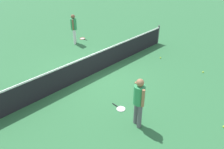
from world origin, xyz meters
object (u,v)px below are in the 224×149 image
(tennis_racket_far_player, at_px, (83,39))
(tennis_ball_by_net, at_px, (203,72))
(player_far_side, at_px, (74,27))
(tennis_racket_near_player, at_px, (120,108))
(tennis_ball_near_player, at_px, (160,58))
(player_near_side, at_px, (139,99))
(tennis_ball_midcourt, at_px, (224,127))

(tennis_racket_far_player, distance_m, tennis_ball_by_net, 7.28)
(tennis_racket_far_player, bearing_deg, player_far_side, -161.79)
(player_far_side, bearing_deg, tennis_racket_near_player, -113.88)
(tennis_racket_far_player, xyz_separation_m, tennis_ball_near_player, (1.00, -4.99, 0.02))
(tennis_ball_near_player, distance_m, tennis_ball_by_net, 2.21)
(tennis_racket_near_player, height_order, tennis_racket_far_player, same)
(player_near_side, distance_m, tennis_ball_by_net, 4.81)
(tennis_racket_far_player, bearing_deg, tennis_ball_midcourt, -101.33)
(tennis_ball_by_net, bearing_deg, player_far_side, 104.87)
(tennis_racket_near_player, bearing_deg, tennis_ball_by_net, -12.16)
(tennis_ball_near_player, bearing_deg, tennis_racket_far_player, 101.33)
(tennis_racket_far_player, bearing_deg, tennis_ball_near_player, -78.67)
(player_far_side, height_order, tennis_racket_near_player, player_far_side)
(player_far_side, bearing_deg, tennis_ball_near_player, -69.49)
(player_near_side, relative_size, tennis_racket_near_player, 2.89)
(tennis_racket_near_player, xyz_separation_m, tennis_racket_far_player, (3.42, 6.24, 0.00))
(tennis_racket_far_player, bearing_deg, player_near_side, -116.96)
(player_near_side, height_order, tennis_racket_far_player, player_near_side)
(player_near_side, height_order, tennis_ball_midcourt, player_near_side)
(player_far_side, relative_size, tennis_ball_near_player, 25.76)
(tennis_ball_midcourt, bearing_deg, tennis_racket_near_player, 118.00)
(tennis_racket_far_player, bearing_deg, tennis_ball_by_net, -81.53)
(tennis_racket_far_player, distance_m, tennis_ball_near_player, 5.09)
(tennis_ball_by_net, bearing_deg, tennis_ball_near_player, 91.88)
(player_near_side, height_order, player_far_side, same)
(tennis_racket_near_player, xyz_separation_m, tennis_ball_near_player, (4.42, 1.24, 0.02))
(player_far_side, xyz_separation_m, tennis_racket_far_player, (0.77, 0.25, -1.00))
(tennis_racket_near_player, relative_size, tennis_ball_near_player, 8.90)
(tennis_racket_near_player, distance_m, tennis_ball_near_player, 4.59)
(player_far_side, height_order, tennis_ball_midcourt, player_far_side)
(tennis_ball_by_net, distance_m, tennis_ball_midcourt, 3.53)
(player_far_side, relative_size, tennis_racket_far_player, 2.92)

